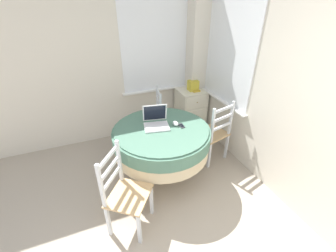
{
  "coord_description": "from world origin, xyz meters",
  "views": [
    {
      "loc": [
        -0.14,
        -0.41,
        2.21
      ],
      "look_at": [
        0.83,
        1.98,
        0.69
      ],
      "focal_mm": 24.0,
      "sensor_mm": 36.0,
      "label": 1
    }
  ],
  "objects_px": {
    "round_dining_table": "(162,139)",
    "book_on_cabinet": "(194,89)",
    "dining_chair_near_back_window": "(152,119)",
    "dining_chair_camera_near": "(125,193)",
    "laptop": "(156,122)",
    "dining_chair_near_right_window": "(214,133)",
    "corner_cabinet": "(190,110)",
    "computer_mouse": "(176,124)",
    "cell_phone": "(182,126)",
    "storage_box": "(193,85)"
  },
  "relations": [
    {
      "from": "corner_cabinet",
      "to": "storage_box",
      "type": "xyz_separation_m",
      "value": [
        0.01,
        -0.03,
        0.47
      ]
    },
    {
      "from": "dining_chair_near_back_window",
      "to": "book_on_cabinet",
      "type": "distance_m",
      "value": 0.92
    },
    {
      "from": "laptop",
      "to": "book_on_cabinet",
      "type": "bearing_deg",
      "value": 41.69
    },
    {
      "from": "round_dining_table",
      "to": "book_on_cabinet",
      "type": "height_order",
      "value": "book_on_cabinet"
    },
    {
      "from": "computer_mouse",
      "to": "cell_phone",
      "type": "relative_size",
      "value": 0.87
    },
    {
      "from": "storage_box",
      "to": "dining_chair_near_back_window",
      "type": "bearing_deg",
      "value": -168.14
    },
    {
      "from": "dining_chair_camera_near",
      "to": "corner_cabinet",
      "type": "relative_size",
      "value": 1.25
    },
    {
      "from": "laptop",
      "to": "dining_chair_camera_near",
      "type": "height_order",
      "value": "laptop"
    },
    {
      "from": "dining_chair_near_right_window",
      "to": "corner_cabinet",
      "type": "bearing_deg",
      "value": 83.64
    },
    {
      "from": "dining_chair_near_back_window",
      "to": "dining_chair_camera_near",
      "type": "bearing_deg",
      "value": -118.47
    },
    {
      "from": "book_on_cabinet",
      "to": "computer_mouse",
      "type": "bearing_deg",
      "value": -128.22
    },
    {
      "from": "round_dining_table",
      "to": "laptop",
      "type": "bearing_deg",
      "value": 110.93
    },
    {
      "from": "dining_chair_near_back_window",
      "to": "corner_cabinet",
      "type": "relative_size",
      "value": 1.25
    },
    {
      "from": "cell_phone",
      "to": "dining_chair_near_back_window",
      "type": "height_order",
      "value": "dining_chair_near_back_window"
    },
    {
      "from": "cell_phone",
      "to": "dining_chair_camera_near",
      "type": "distance_m",
      "value": 1.07
    },
    {
      "from": "dining_chair_near_back_window",
      "to": "corner_cabinet",
      "type": "height_order",
      "value": "dining_chair_near_back_window"
    },
    {
      "from": "computer_mouse",
      "to": "book_on_cabinet",
      "type": "distance_m",
      "value": 1.27
    },
    {
      "from": "dining_chair_near_right_window",
      "to": "book_on_cabinet",
      "type": "height_order",
      "value": "dining_chair_near_right_window"
    },
    {
      "from": "round_dining_table",
      "to": "corner_cabinet",
      "type": "height_order",
      "value": "same"
    },
    {
      "from": "laptop",
      "to": "book_on_cabinet",
      "type": "relative_size",
      "value": 1.45
    },
    {
      "from": "corner_cabinet",
      "to": "book_on_cabinet",
      "type": "xyz_separation_m",
      "value": [
        0.04,
        -0.02,
        0.4
      ]
    },
    {
      "from": "dining_chair_camera_near",
      "to": "dining_chair_near_right_window",
      "type": "bearing_deg",
      "value": 23.77
    },
    {
      "from": "round_dining_table",
      "to": "corner_cabinet",
      "type": "relative_size",
      "value": 1.6
    },
    {
      "from": "dining_chair_near_right_window",
      "to": "round_dining_table",
      "type": "bearing_deg",
      "value": -175.13
    },
    {
      "from": "cell_phone",
      "to": "computer_mouse",
      "type": "bearing_deg",
      "value": 143.39
    },
    {
      "from": "book_on_cabinet",
      "to": "cell_phone",
      "type": "bearing_deg",
      "value": -124.7
    },
    {
      "from": "dining_chair_near_back_window",
      "to": "dining_chair_camera_near",
      "type": "distance_m",
      "value": 1.58
    },
    {
      "from": "laptop",
      "to": "book_on_cabinet",
      "type": "height_order",
      "value": "laptop"
    },
    {
      "from": "book_on_cabinet",
      "to": "dining_chair_near_back_window",
      "type": "bearing_deg",
      "value": -167.97
    },
    {
      "from": "round_dining_table",
      "to": "corner_cabinet",
      "type": "distance_m",
      "value": 1.41
    },
    {
      "from": "dining_chair_camera_near",
      "to": "book_on_cabinet",
      "type": "distance_m",
      "value": 2.26
    },
    {
      "from": "round_dining_table",
      "to": "cell_phone",
      "type": "distance_m",
      "value": 0.31
    },
    {
      "from": "round_dining_table",
      "to": "corner_cabinet",
      "type": "xyz_separation_m",
      "value": [
        0.94,
        1.02,
        -0.23
      ]
    },
    {
      "from": "computer_mouse",
      "to": "book_on_cabinet",
      "type": "bearing_deg",
      "value": 51.78
    },
    {
      "from": "dining_chair_near_back_window",
      "to": "storage_box",
      "type": "height_order",
      "value": "dining_chair_near_back_window"
    },
    {
      "from": "dining_chair_near_back_window",
      "to": "dining_chair_camera_near",
      "type": "relative_size",
      "value": 1.0
    },
    {
      "from": "corner_cabinet",
      "to": "book_on_cabinet",
      "type": "relative_size",
      "value": 3.13
    },
    {
      "from": "cell_phone",
      "to": "dining_chair_camera_near",
      "type": "xyz_separation_m",
      "value": [
        -0.88,
        -0.53,
        -0.32
      ]
    },
    {
      "from": "laptop",
      "to": "storage_box",
      "type": "height_order",
      "value": "laptop"
    },
    {
      "from": "dining_chair_near_right_window",
      "to": "storage_box",
      "type": "bearing_deg",
      "value": 82.73
    },
    {
      "from": "computer_mouse",
      "to": "dining_chair_camera_near",
      "type": "relative_size",
      "value": 0.1
    },
    {
      "from": "laptop",
      "to": "dining_chair_near_right_window",
      "type": "distance_m",
      "value": 0.95
    },
    {
      "from": "storage_box",
      "to": "book_on_cabinet",
      "type": "bearing_deg",
      "value": 17.61
    },
    {
      "from": "dining_chair_near_right_window",
      "to": "computer_mouse",
      "type": "bearing_deg",
      "value": -174.0
    },
    {
      "from": "round_dining_table",
      "to": "storage_box",
      "type": "bearing_deg",
      "value": 46.08
    },
    {
      "from": "dining_chair_camera_near",
      "to": "book_on_cabinet",
      "type": "xyz_separation_m",
      "value": [
        1.6,
        1.57,
        0.33
      ]
    },
    {
      "from": "laptop",
      "to": "book_on_cabinet",
      "type": "distance_m",
      "value": 1.36
    },
    {
      "from": "laptop",
      "to": "corner_cabinet",
      "type": "height_order",
      "value": "laptop"
    },
    {
      "from": "computer_mouse",
      "to": "cell_phone",
      "type": "bearing_deg",
      "value": -36.61
    },
    {
      "from": "dining_chair_near_back_window",
      "to": "dining_chair_near_right_window",
      "type": "xyz_separation_m",
      "value": [
        0.7,
        -0.75,
        0.0
      ]
    }
  ]
}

